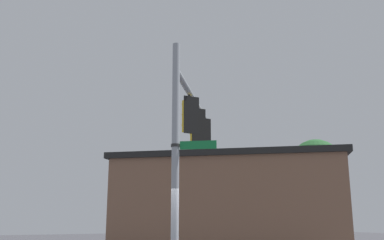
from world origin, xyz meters
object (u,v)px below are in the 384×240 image
object	(u,v)px
traffic_light_mid_outer	(202,134)
traffic_light_mid_inner	(196,126)
street_name_sign	(189,145)
traffic_light_nearest_pole	(189,116)

from	to	relation	value
traffic_light_mid_outer	traffic_light_mid_inner	bearing A→B (deg)	-126.77
street_name_sign	traffic_light_mid_inner	bearing A→B (deg)	58.95
traffic_light_mid_outer	street_name_sign	bearing A→B (deg)	-122.74
traffic_light_nearest_pole	traffic_light_mid_inner	bearing A→B (deg)	53.23
street_name_sign	traffic_light_nearest_pole	bearing A→B (deg)	63.07
traffic_light_nearest_pole	traffic_light_mid_inner	size ratio (longest dim) A/B	1.00
traffic_light_mid_outer	street_name_sign	xyz separation A→B (m)	(-2.85, -4.44, -1.32)
traffic_light_nearest_pole	traffic_light_mid_inner	xyz separation A→B (m)	(0.94, 1.25, 0.00)
traffic_light_nearest_pole	street_name_sign	size ratio (longest dim) A/B	1.29
traffic_light_mid_inner	street_name_sign	distance (m)	3.95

